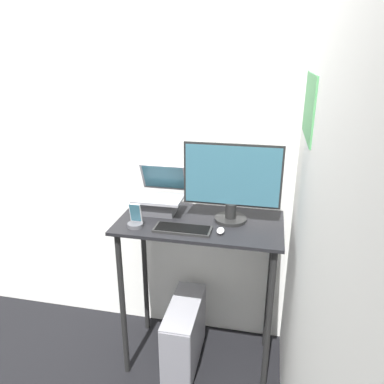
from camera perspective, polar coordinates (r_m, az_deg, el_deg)
wall_back at (r=2.43m, az=2.80°, el=4.76°), size 6.00×0.05×2.60m
wall_side_right at (r=1.85m, az=17.33°, el=-1.39°), size 0.06×6.00×2.60m
desk at (r=2.29m, az=1.19°, el=-8.54°), size 0.97×0.51×1.03m
laptop at (r=2.31m, az=-4.99°, el=-1.19°), size 0.29×0.27×0.28m
monitor at (r=2.15m, az=6.10°, el=1.23°), size 0.56×0.19×0.46m
keyboard at (r=2.10m, az=-1.44°, el=-5.66°), size 0.32×0.13×0.02m
mouse at (r=2.07m, az=4.37°, el=-5.91°), size 0.04×0.07×0.03m
cell_phone at (r=2.16m, az=-8.62°, el=-4.46°), size 0.09×0.09×0.14m
computer_tower at (r=2.63m, az=-1.19°, el=-20.76°), size 0.19×0.52×0.44m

